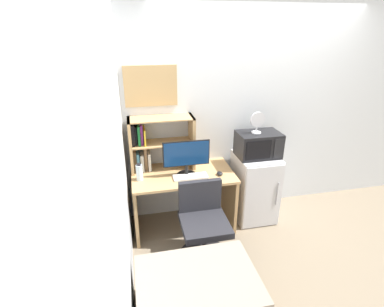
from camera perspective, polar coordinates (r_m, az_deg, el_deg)
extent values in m
cube|color=silver|center=(3.86, 17.78, 8.22)|extent=(6.40, 0.04, 2.60)
cube|color=silver|center=(1.87, -14.73, -7.66)|extent=(0.04, 4.40, 2.60)
cube|color=tan|center=(3.30, -1.82, -4.12)|extent=(1.15, 0.66, 0.03)
cube|color=tan|center=(3.45, -11.06, -10.31)|extent=(0.04, 0.59, 0.70)
cube|color=tan|center=(3.61, 7.10, -8.35)|extent=(0.04, 0.59, 0.70)
cube|color=tan|center=(3.30, -12.00, 1.46)|extent=(0.03, 0.28, 0.61)
cube|color=tan|center=(3.37, -0.03, 2.43)|extent=(0.03, 0.28, 0.61)
cube|color=tan|center=(3.22, -6.18, 6.93)|extent=(0.73, 0.28, 0.01)
cube|color=tan|center=(3.31, -5.97, 2.11)|extent=(0.67, 0.28, 0.01)
cube|color=brown|center=(3.40, -11.20, -1.12)|extent=(0.03, 0.19, 0.26)
cube|color=teal|center=(3.39, -10.57, -1.33)|extent=(0.03, 0.23, 0.23)
cube|color=silver|center=(3.40, -9.85, -1.44)|extent=(0.04, 0.20, 0.20)
cube|color=brown|center=(3.40, -9.17, -0.78)|extent=(0.04, 0.17, 0.27)
cube|color=silver|center=(3.41, -8.45, -1.25)|extent=(0.03, 0.19, 0.21)
cube|color=black|center=(3.28, -11.62, 3.88)|extent=(0.04, 0.20, 0.24)
cube|color=black|center=(3.29, -11.06, 3.72)|extent=(0.02, 0.16, 0.21)
cube|color=#197233|center=(3.28, -10.48, 3.81)|extent=(0.03, 0.21, 0.22)
cube|color=purple|center=(3.29, -9.97, 3.90)|extent=(0.03, 0.18, 0.22)
cube|color=gold|center=(3.28, -9.37, 3.51)|extent=(0.02, 0.23, 0.18)
cylinder|color=black|center=(3.25, -1.07, -4.18)|extent=(0.21, 0.21, 0.02)
cylinder|color=black|center=(3.22, -1.08, -3.14)|extent=(0.04, 0.04, 0.12)
cube|color=black|center=(3.14, -1.12, 0.00)|extent=(0.52, 0.01, 0.29)
cube|color=navy|center=(3.14, -1.10, -0.03)|extent=(0.49, 0.02, 0.27)
cube|color=silver|center=(3.20, -0.30, -4.60)|extent=(0.38, 0.14, 0.02)
ellipsoid|color=black|center=(3.26, 5.48, -3.94)|extent=(0.07, 0.08, 0.04)
cylinder|color=silver|center=(3.17, -10.31, -3.74)|extent=(0.07, 0.07, 0.18)
cylinder|color=black|center=(3.12, -10.44, -2.12)|extent=(0.04, 0.04, 0.02)
cube|color=silver|center=(3.72, 12.13, -6.38)|extent=(0.48, 0.53, 0.84)
cube|color=silver|center=(3.51, 13.88, -8.50)|extent=(0.46, 0.01, 0.81)
cylinder|color=#B2B2B7|center=(3.56, 16.48, -7.63)|extent=(0.01, 0.01, 0.30)
cube|color=black|center=(3.48, 12.91, 1.76)|extent=(0.50, 0.33, 0.29)
cube|color=black|center=(3.31, 13.00, 0.61)|extent=(0.30, 0.01, 0.22)
cube|color=black|center=(3.42, 16.78, 0.93)|extent=(0.12, 0.01, 0.23)
cylinder|color=silver|center=(3.41, 12.53, 4.08)|extent=(0.11, 0.11, 0.01)
cylinder|color=silver|center=(3.40, 12.59, 4.69)|extent=(0.02, 0.02, 0.06)
cylinder|color=silver|center=(3.36, 12.84, 6.55)|extent=(0.17, 0.03, 0.17)
cylinder|color=black|center=(3.25, 2.38, -19.70)|extent=(0.54, 0.54, 0.04)
cylinder|color=black|center=(3.12, 2.45, -17.01)|extent=(0.04, 0.04, 0.40)
cube|color=#232328|center=(2.98, 2.52, -13.78)|extent=(0.47, 0.47, 0.07)
cube|color=#232328|center=(3.03, 1.58, -8.27)|extent=(0.45, 0.06, 0.34)
cube|color=gray|center=(2.56, 1.07, -26.00)|extent=(0.95, 0.68, 0.36)
cube|color=tan|center=(3.26, -8.14, 13.02)|extent=(0.58, 0.02, 0.44)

